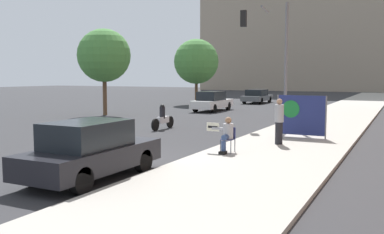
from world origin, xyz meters
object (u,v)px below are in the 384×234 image
at_px(jogger_on_sidewalk, 279,121).
at_px(street_tree_near_curb, 104,56).
at_px(parked_car_curbside, 90,151).
at_px(traffic_light_pole, 271,45).
at_px(motorcycle_on_road, 163,119).
at_px(car_on_road_nearest, 212,101).
at_px(protest_banner, 301,115).
at_px(seated_protester, 227,134).
at_px(car_on_road_midblock, 257,96).
at_px(street_tree_midblock, 196,62).

relative_size(jogger_on_sidewalk, street_tree_near_curb, 0.29).
bearing_deg(parked_car_curbside, street_tree_near_curb, 127.01).
bearing_deg(traffic_light_pole, motorcycle_on_road, -143.74).
xyz_separation_m(jogger_on_sidewalk, car_on_road_nearest, (-9.07, 14.17, -0.25)).
xyz_separation_m(car_on_road_nearest, motorcycle_on_road, (2.36, -11.41, -0.20)).
relative_size(protest_banner, street_tree_near_curb, 0.35).
distance_m(seated_protester, parked_car_curbside, 5.01).
distance_m(car_on_road_midblock, motorcycle_on_road, 22.16).
height_order(traffic_light_pole, car_on_road_nearest, traffic_light_pole).
bearing_deg(motorcycle_on_road, street_tree_midblock, 110.94).
distance_m(parked_car_curbside, street_tree_near_curb, 18.92).
xyz_separation_m(seated_protester, street_tree_midblock, (-12.34, 22.88, 3.27)).
height_order(car_on_road_nearest, street_tree_near_curb, street_tree_near_curb).
xyz_separation_m(protest_banner, parked_car_curbside, (-3.36, -9.32, -0.30)).
xyz_separation_m(motorcycle_on_road, street_tree_midblock, (-6.74, 17.61, 3.48)).
height_order(seated_protester, traffic_light_pole, traffic_light_pole).
height_order(parked_car_curbside, motorcycle_on_road, parked_car_curbside).
distance_m(jogger_on_sidewalk, car_on_road_nearest, 16.82).
bearing_deg(protest_banner, street_tree_midblock, 127.14).
distance_m(car_on_road_nearest, street_tree_midblock, 8.27).
bearing_deg(street_tree_near_curb, protest_banner, -20.87).
relative_size(seated_protester, protest_banner, 0.58).
height_order(motorcycle_on_road, street_tree_midblock, street_tree_midblock).
relative_size(parked_car_curbside, car_on_road_midblock, 0.91).
xyz_separation_m(traffic_light_pole, car_on_road_nearest, (-6.91, 8.08, -3.53)).
bearing_deg(traffic_light_pole, street_tree_midblock, 128.33).
distance_m(protest_banner, street_tree_midblock, 23.00).
distance_m(protest_banner, car_on_road_midblock, 24.44).
xyz_separation_m(seated_protester, car_on_road_nearest, (-7.97, 16.68, -0.01)).
bearing_deg(motorcycle_on_road, street_tree_near_curb, 146.54).
bearing_deg(protest_banner, seated_protester, -106.92).
height_order(jogger_on_sidewalk, traffic_light_pole, traffic_light_pole).
relative_size(car_on_road_midblock, motorcycle_on_road, 2.20).
relative_size(traffic_light_pole, street_tree_near_curb, 1.07).
relative_size(traffic_light_pole, car_on_road_nearest, 1.38).
bearing_deg(car_on_road_nearest, street_tree_midblock, 125.23).
relative_size(jogger_on_sidewalk, car_on_road_nearest, 0.38).
height_order(traffic_light_pole, street_tree_near_curb, traffic_light_pole).
height_order(parked_car_curbside, car_on_road_midblock, parked_car_curbside).
xyz_separation_m(car_on_road_nearest, car_on_road_midblock, (0.13, 10.63, -0.06)).
bearing_deg(traffic_light_pole, car_on_road_nearest, 130.54).
bearing_deg(car_on_road_nearest, parked_car_curbside, -74.18).
height_order(jogger_on_sidewalk, parked_car_curbside, jogger_on_sidewalk).
bearing_deg(motorcycle_on_road, parked_car_curbside, -69.63).
distance_m(motorcycle_on_road, street_tree_near_curb, 9.70).
relative_size(seated_protester, car_on_road_midblock, 0.26).
relative_size(jogger_on_sidewalk, street_tree_midblock, 0.28).
bearing_deg(parked_car_curbside, street_tree_midblock, 110.74).
xyz_separation_m(seated_protester, street_tree_near_curb, (-13.14, 10.25, 3.31)).
distance_m(car_on_road_midblock, street_tree_midblock, 7.15).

